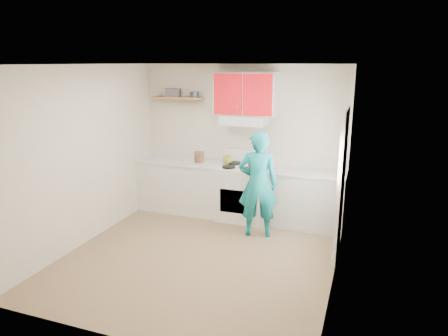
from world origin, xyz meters
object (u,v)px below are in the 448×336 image
at_px(stove, 242,193).
at_px(crock, 199,158).
at_px(tin, 195,94).
at_px(person, 258,184).
at_px(kettle, 227,160).

relative_size(stove, crock, 4.47).
bearing_deg(stove, tin, 169.82).
bearing_deg(crock, stove, -2.29).
bearing_deg(person, tin, -43.84).
relative_size(stove, person, 0.56).
relative_size(stove, kettle, 5.14).
xyz_separation_m(stove, kettle, (-0.29, 0.10, 0.54)).
bearing_deg(crock, tin, 132.87).
height_order(kettle, person, person).
height_order(tin, person, tin).
bearing_deg(tin, kettle, -5.72).
relative_size(kettle, person, 0.11).
bearing_deg(person, crock, -41.56).
bearing_deg(kettle, stove, -0.96).
distance_m(stove, tin, 1.87).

